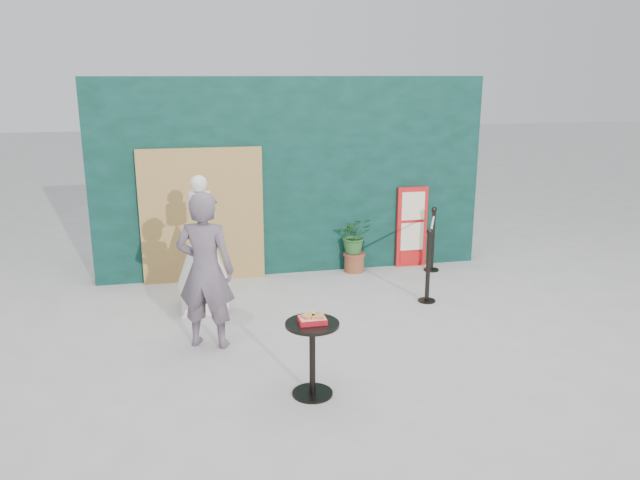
{
  "coord_description": "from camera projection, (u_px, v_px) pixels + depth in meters",
  "views": [
    {
      "loc": [
        -1.65,
        -6.23,
        3.03
      ],
      "look_at": [
        0.0,
        1.2,
        1.0
      ],
      "focal_mm": 35.0,
      "sensor_mm": 36.0,
      "label": 1
    }
  ],
  "objects": [
    {
      "name": "stanchion_barrier",
      "position": [
        431.0,
        253.0,
        9.13
      ],
      "size": [
        0.84,
        1.54,
        1.03
      ],
      "color": "black",
      "rests_on": "ground"
    },
    {
      "name": "menu_board",
      "position": [
        412.0,
        227.0,
        10.02
      ],
      "size": [
        0.5,
        0.07,
        1.3
      ],
      "color": "red",
      "rests_on": "ground"
    },
    {
      "name": "woman",
      "position": [
        205.0,
        270.0,
        6.97
      ],
      "size": [
        0.77,
        0.64,
        1.81
      ],
      "primitive_type": "imported",
      "rotation": [
        0.0,
        0.0,
        2.77
      ],
      "color": "#645660",
      "rests_on": "ground"
    },
    {
      "name": "planter",
      "position": [
        354.0,
        240.0,
        9.76
      ],
      "size": [
        0.52,
        0.45,
        0.88
      ],
      "color": "brown",
      "rests_on": "ground"
    },
    {
      "name": "back_wall",
      "position": [
        293.0,
        177.0,
        9.58
      ],
      "size": [
        6.0,
        0.3,
        3.0
      ],
      "primitive_type": "cube",
      "color": "black",
      "rests_on": "ground"
    },
    {
      "name": "bamboo_fence",
      "position": [
        202.0,
        216.0,
        9.22
      ],
      "size": [
        1.8,
        0.08,
        2.0
      ],
      "primitive_type": "cube",
      "color": "tan",
      "rests_on": "ground"
    },
    {
      "name": "ground",
      "position": [
        343.0,
        353.0,
        7.0
      ],
      "size": [
        60.0,
        60.0,
        0.0
      ],
      "primitive_type": "plane",
      "color": "#ADAAA5",
      "rests_on": "ground"
    },
    {
      "name": "cafe_table",
      "position": [
        312.0,
        347.0,
        5.97
      ],
      "size": [
        0.52,
        0.52,
        0.75
      ],
      "color": "black",
      "rests_on": "ground"
    },
    {
      "name": "food_basket",
      "position": [
        312.0,
        319.0,
        5.9
      ],
      "size": [
        0.26,
        0.19,
        0.11
      ],
      "color": "#B2131C",
      "rests_on": "cafe_table"
    },
    {
      "name": "statue",
      "position": [
        202.0,
        256.0,
        8.15
      ],
      "size": [
        0.7,
        0.7,
        1.79
      ],
      "color": "white",
      "rests_on": "ground"
    }
  ]
}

